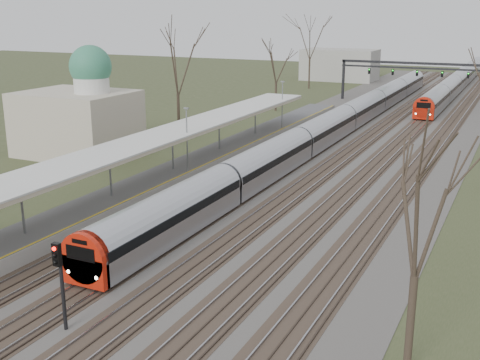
# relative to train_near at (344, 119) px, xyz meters

# --- Properties ---
(track_bed) EXTENTS (24.00, 160.00, 0.22)m
(track_bed) POSITION_rel_train_near_xyz_m (2.76, -5.01, -1.42)
(track_bed) COLOR #474442
(track_bed) RESTS_ON ground
(platform) EXTENTS (3.50, 69.00, 1.00)m
(platform) POSITION_rel_train_near_xyz_m (-6.55, -22.51, -0.98)
(platform) COLOR #9E9B93
(platform) RESTS_ON ground
(canopy) EXTENTS (4.10, 50.00, 3.11)m
(canopy) POSITION_rel_train_near_xyz_m (-6.55, -27.02, 2.45)
(canopy) COLOR slate
(canopy) RESTS_ON platform
(dome_building) EXTENTS (10.00, 8.00, 10.30)m
(dome_building) POSITION_rel_train_near_xyz_m (-19.21, -22.01, 2.24)
(dome_building) COLOR beige
(dome_building) RESTS_ON ground
(signal_gantry) EXTENTS (21.00, 0.59, 6.08)m
(signal_gantry) POSITION_rel_train_near_xyz_m (2.79, 24.98, 3.43)
(signal_gantry) COLOR black
(signal_gantry) RESTS_ON ground
(tree_west_far) EXTENTS (5.50, 5.50, 11.33)m
(tree_west_far) POSITION_rel_train_near_xyz_m (-14.50, -12.01, 6.54)
(tree_west_far) COLOR #2D231C
(tree_west_far) RESTS_ON ground
(tree_east_near) EXTENTS (4.50, 4.50, 9.27)m
(tree_east_near) POSITION_rel_train_near_xyz_m (15.50, -45.01, 5.08)
(tree_east_near) COLOR #2D231C
(tree_east_near) RESTS_ON ground
(train_near) EXTENTS (2.62, 90.21, 3.05)m
(train_near) POSITION_rel_train_near_xyz_m (0.00, 0.00, 0.00)
(train_near) COLOR #ACAFB7
(train_near) RESTS_ON ground
(train_far) EXTENTS (2.62, 75.21, 3.05)m
(train_far) POSITION_rel_train_near_xyz_m (7.00, 47.62, 0.00)
(train_far) COLOR #ACAFB7
(train_far) RESTS_ON ground
(signal_post) EXTENTS (0.35, 0.45, 4.10)m
(signal_post) POSITION_rel_train_near_xyz_m (1.75, -48.20, 1.25)
(signal_post) COLOR black
(signal_post) RESTS_ON ground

